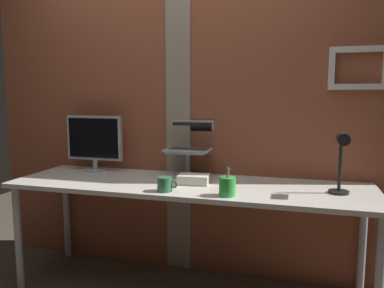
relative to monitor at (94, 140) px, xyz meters
name	(u,v)px	position (x,y,z in m)	size (l,w,h in m)	color
brick_wall_back	(184,95)	(0.67, 0.18, 0.35)	(3.14, 0.16, 2.68)	brown
desk	(188,193)	(0.81, -0.22, -0.30)	(2.38, 0.68, 0.76)	silver
monitor	(94,140)	(0.00, 0.00, 0.00)	(0.45, 0.18, 0.42)	#ADB2B7
laptop_stand	(188,159)	(0.75, 0.00, -0.11)	(0.28, 0.22, 0.18)	gray
laptop	(190,142)	(0.75, 0.07, 0.01)	(0.33, 0.27, 0.21)	#ADB2B7
desk_lamp	(341,156)	(1.75, -0.27, -0.01)	(0.12, 0.20, 0.37)	black
pen_cup	(227,186)	(1.12, -0.46, -0.18)	(0.10, 0.10, 0.17)	green
coffee_mug	(165,184)	(0.74, -0.46, -0.19)	(0.13, 0.09, 0.09)	#33724C
paper_clutter_stack	(194,179)	(0.85, -0.22, -0.21)	(0.20, 0.14, 0.06)	silver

